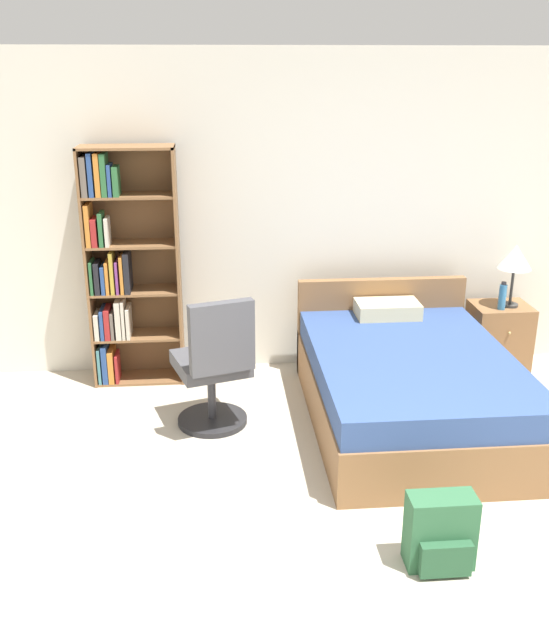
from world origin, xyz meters
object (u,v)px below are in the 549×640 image
at_px(bed, 408,384).
at_px(water_bottle, 502,296).
at_px(nightstand, 498,337).
at_px(office_chair, 215,368).
at_px(table_lamp, 515,258).
at_px(bookshelf, 122,269).
at_px(backpack_green, 441,533).

relative_size(bed, water_bottle, 8.68).
bearing_deg(nightstand, water_bottle, -115.62).
bearing_deg(office_chair, bed, 0.25).
bearing_deg(bed, office_chair, -179.75).
bearing_deg(nightstand, bed, -139.54).
distance_m(office_chair, table_lamp, 2.65).
distance_m(bed, table_lamp, 1.53).
bearing_deg(table_lamp, bed, -141.82).
distance_m(office_chair, nightstand, 2.56).
bearing_deg(bookshelf, table_lamp, -1.13).
bearing_deg(table_lamp, bookshelf, 178.87).
relative_size(water_bottle, backpack_green, 0.58).
relative_size(bed, table_lamp, 3.88).
height_order(office_chair, nightstand, office_chair).
relative_size(nightstand, table_lamp, 1.09).
bearing_deg(backpack_green, table_lamp, 61.56).
bearing_deg(backpack_green, nightstand, 62.81).
relative_size(bookshelf, table_lamp, 3.64).
bearing_deg(bookshelf, office_chair, -52.29).
bearing_deg(bed, nightstand, 40.46).
bearing_deg(nightstand, bookshelf, 179.29).
bearing_deg(office_chair, water_bottle, 18.20).
bearing_deg(table_lamp, office_chair, -160.96).
distance_m(bed, nightstand, 1.34).
bearing_deg(office_chair, table_lamp, 19.04).
bearing_deg(bed, water_bottle, 38.43).
relative_size(nightstand, water_bottle, 2.44).
xyz_separation_m(bookshelf, nightstand, (3.11, -0.04, -0.66)).
height_order(bookshelf, backpack_green, bookshelf).
bearing_deg(bookshelf, bed, -23.39).
xyz_separation_m(bookshelf, table_lamp, (3.16, -0.06, 0.03)).
bearing_deg(water_bottle, office_chair, -161.80).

